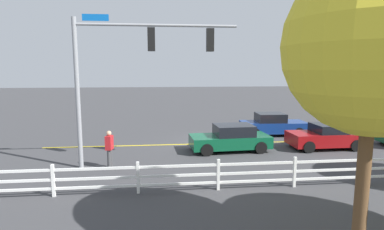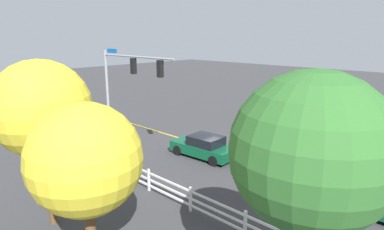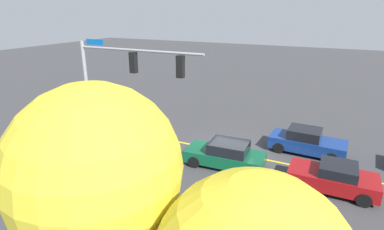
{
  "view_description": "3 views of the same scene",
  "coord_description": "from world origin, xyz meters",
  "views": [
    {
      "loc": [
        3.45,
        17.91,
        4.38
      ],
      "look_at": [
        1.74,
        1.91,
        2.02
      ],
      "focal_mm": 29.33,
      "sensor_mm": 36.0,
      "label": 1
    },
    {
      "loc": [
        -13.7,
        16.69,
        7.6
      ],
      "look_at": [
        0.19,
        2.19,
        2.74
      ],
      "focal_mm": 31.14,
      "sensor_mm": 36.0,
      "label": 2
    },
    {
      "loc": [
        -5.5,
        16.14,
        8.09
      ],
      "look_at": [
        1.43,
        2.14,
        2.79
      ],
      "focal_mm": 29.13,
      "sensor_mm": 36.0,
      "label": 3
    }
  ],
  "objects": [
    {
      "name": "car_4",
      "position": [
        -5.73,
        1.73,
        0.66
      ],
      "size": [
        3.94,
        1.94,
        1.37
      ],
      "rotation": [
        0.0,
        0.0,
        0.01
      ],
      "color": "maroon",
      "rests_on": "ground_plane"
    },
    {
      "name": "car_1",
      "position": [
        -0.39,
        1.7,
        0.68
      ],
      "size": [
        4.33,
        2.09,
        1.42
      ],
      "rotation": [
        0.0,
        0.0,
        0.06
      ],
      "color": "#0C4C2D",
      "rests_on": "ground_plane"
    },
    {
      "name": "lane_center_stripe",
      "position": [
        -4.0,
        0.0,
        0.0
      ],
      "size": [
        28.0,
        0.16,
        0.01
      ],
      "primitive_type": "cube",
      "color": "gold",
      "rests_on": "ground_plane"
    },
    {
      "name": "pedestrian",
      "position": [
        5.66,
        4.08,
        0.93
      ],
      "size": [
        0.33,
        0.44,
        1.69
      ],
      "rotation": [
        0.0,
        0.0,
        6.09
      ],
      "color": "#3F3F42",
      "rests_on": "ground_plane"
    },
    {
      "name": "car_3",
      "position": [
        -4.08,
        -2.0,
        0.7
      ],
      "size": [
        4.33,
        1.97,
        1.48
      ],
      "rotation": [
        0.0,
        0.0,
        3.11
      ],
      "color": "navy",
      "rests_on": "ground_plane"
    },
    {
      "name": "tree_1",
      "position": [
        -10.61,
        9.41,
        4.91
      ],
      "size": [
        3.91,
        3.91,
        6.88
      ],
      "color": "brown",
      "rests_on": "ground_plane"
    },
    {
      "name": "ground_plane",
      "position": [
        0.0,
        0.0,
        0.0
      ],
      "size": [
        120.0,
        120.0,
        0.0
      ],
      "primitive_type": "plane",
      "color": "#38383A"
    },
    {
      "name": "tree_2",
      "position": [
        -1.0,
        11.72,
        4.83
      ],
      "size": [
        3.78,
        3.78,
        6.74
      ],
      "color": "brown",
      "rests_on": "ground_plane"
    },
    {
      "name": "signal_assembly",
      "position": [
        4.71,
        3.88,
        4.7
      ],
      "size": [
        7.08,
        0.38,
        6.67
      ],
      "color": "gray",
      "rests_on": "ground_plane"
    },
    {
      "name": "white_rail_fence",
      "position": [
        -3.0,
        7.12,
        0.6
      ],
      "size": [
        26.1,
        0.1,
        1.15
      ],
      "color": "white",
      "rests_on": "ground_plane"
    },
    {
      "name": "tree_0",
      "position": [
        -4.59,
        11.98,
        3.82
      ],
      "size": [
        3.6,
        3.6,
        5.64
      ],
      "color": "brown",
      "rests_on": "ground_plane"
    }
  ]
}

